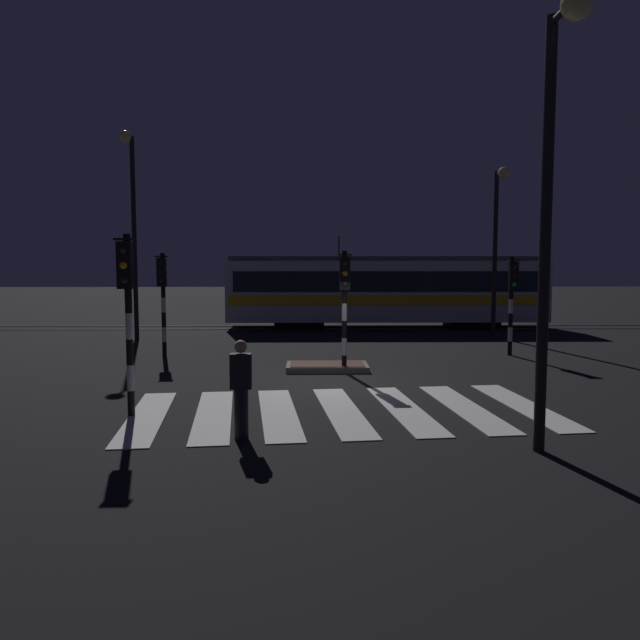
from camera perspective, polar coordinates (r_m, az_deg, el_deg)
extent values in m
plane|color=black|center=(16.03, 1.40, -5.67)|extent=(120.00, 120.00, 0.00)
cube|color=#59595E|center=(28.53, 0.30, -0.82)|extent=(80.00, 0.12, 0.03)
cube|color=#59595E|center=(29.96, 0.23, -0.53)|extent=(80.00, 0.12, 0.03)
cube|color=silver|center=(13.10, -15.13, -8.29)|extent=(1.15, 4.45, 0.02)
cube|color=silver|center=(12.98, -9.44, -8.30)|extent=(1.15, 4.45, 0.02)
cube|color=silver|center=(12.99, -3.70, -8.23)|extent=(1.15, 4.45, 0.02)
cube|color=silver|center=(13.12, 1.97, -8.09)|extent=(1.15, 4.45, 0.02)
cube|color=silver|center=(13.38, 7.47, -7.87)|extent=(1.15, 4.45, 0.02)
cube|color=silver|center=(13.75, 12.72, -7.59)|extent=(1.15, 4.45, 0.02)
cube|color=silver|center=(14.23, 17.64, -7.28)|extent=(1.15, 4.45, 0.02)
cube|color=slate|center=(18.01, 0.64, -4.19)|extent=(2.27, 1.26, 0.16)
cube|color=brown|center=(17.99, 0.64, -3.91)|extent=(2.05, 1.14, 0.02)
cylinder|color=black|center=(21.63, 16.52, -2.42)|extent=(0.14, 0.14, 0.45)
cylinder|color=white|center=(21.58, 16.55, -1.23)|extent=(0.14, 0.14, 0.45)
cylinder|color=black|center=(21.54, 16.58, -0.03)|extent=(0.14, 0.14, 0.45)
cylinder|color=white|center=(21.50, 16.61, 1.18)|extent=(0.14, 0.14, 0.45)
cylinder|color=black|center=(21.47, 16.65, 2.39)|extent=(0.14, 0.14, 0.45)
cylinder|color=white|center=(21.46, 16.68, 3.60)|extent=(0.14, 0.14, 0.45)
cylinder|color=black|center=(21.45, 16.71, 4.81)|extent=(0.14, 0.14, 0.45)
cube|color=black|center=(21.29, 16.82, 3.80)|extent=(0.28, 0.20, 0.90)
sphere|color=black|center=(21.19, 16.93, 4.55)|extent=(0.14, 0.14, 0.14)
sphere|color=black|center=(21.19, 16.91, 3.79)|extent=(0.14, 0.14, 0.14)
sphere|color=green|center=(21.20, 16.89, 3.04)|extent=(0.14, 0.14, 0.14)
cube|color=black|center=(21.29, 16.86, 5.12)|extent=(0.36, 0.24, 0.04)
cylinder|color=black|center=(13.21, -16.43, -7.13)|extent=(0.14, 0.14, 0.51)
cylinder|color=white|center=(13.11, -16.49, -4.95)|extent=(0.14, 0.14, 0.51)
cylinder|color=black|center=(13.03, -16.55, -2.75)|extent=(0.14, 0.14, 0.51)
cylinder|color=white|center=(12.97, -16.61, -0.52)|extent=(0.14, 0.14, 0.51)
cylinder|color=black|center=(12.93, -16.67, 1.72)|extent=(0.14, 0.14, 0.51)
cylinder|color=white|center=(12.91, -16.73, 3.97)|extent=(0.14, 0.14, 0.51)
cylinder|color=black|center=(12.91, -16.79, 6.23)|extent=(0.14, 0.14, 0.51)
cube|color=black|center=(12.75, -16.95, 4.68)|extent=(0.28, 0.20, 0.90)
sphere|color=black|center=(12.64, -17.12, 5.95)|extent=(0.14, 0.14, 0.14)
sphere|color=orange|center=(12.64, -17.09, 4.68)|extent=(0.14, 0.14, 0.14)
sphere|color=black|center=(12.65, -17.05, 3.41)|extent=(0.14, 0.14, 0.14)
cube|color=black|center=(12.75, -17.01, 6.89)|extent=(0.36, 0.24, 0.04)
cylinder|color=black|center=(21.09, -13.66, -2.52)|extent=(0.14, 0.14, 0.47)
cylinder|color=white|center=(21.04, -13.68, -1.26)|extent=(0.14, 0.14, 0.47)
cylinder|color=black|center=(20.99, -13.71, 0.02)|extent=(0.14, 0.14, 0.47)
cylinder|color=white|center=(20.95, -13.74, 1.30)|extent=(0.14, 0.14, 0.47)
cylinder|color=black|center=(20.93, -13.77, 2.59)|extent=(0.14, 0.14, 0.47)
cylinder|color=white|center=(20.91, -13.80, 3.87)|extent=(0.14, 0.14, 0.47)
cylinder|color=black|center=(20.91, -13.82, 5.16)|extent=(0.14, 0.14, 0.47)
cube|color=black|center=(20.74, -13.91, 4.15)|extent=(0.28, 0.20, 0.90)
sphere|color=black|center=(20.63, -13.99, 4.92)|extent=(0.14, 0.14, 0.14)
sphere|color=black|center=(20.64, -13.97, 4.15)|extent=(0.14, 0.14, 0.14)
sphere|color=black|center=(20.64, -13.96, 3.37)|extent=(0.14, 0.14, 0.14)
cube|color=black|center=(20.74, -13.94, 5.51)|extent=(0.36, 0.24, 0.04)
cylinder|color=black|center=(17.58, 2.16, -3.91)|extent=(0.14, 0.14, 0.47)
cylinder|color=white|center=(17.51, 2.17, -2.38)|extent=(0.14, 0.14, 0.47)
cylinder|color=black|center=(17.46, 2.17, -0.84)|extent=(0.14, 0.14, 0.47)
cylinder|color=white|center=(17.41, 2.18, 0.71)|extent=(0.14, 0.14, 0.47)
cylinder|color=black|center=(17.38, 2.18, 2.27)|extent=(0.14, 0.14, 0.47)
cylinder|color=white|center=(17.36, 2.19, 3.83)|extent=(0.14, 0.14, 0.47)
cylinder|color=black|center=(17.36, 2.19, 5.39)|extent=(0.14, 0.14, 0.47)
cube|color=black|center=(17.19, 2.22, 4.18)|extent=(0.28, 0.20, 0.90)
sphere|color=black|center=(17.08, 2.25, 5.11)|extent=(0.14, 0.14, 0.14)
sphere|color=orange|center=(17.08, 2.24, 4.17)|extent=(0.14, 0.14, 0.14)
sphere|color=black|center=(17.09, 2.24, 3.23)|extent=(0.14, 0.14, 0.14)
cube|color=black|center=(17.19, 2.23, 5.81)|extent=(0.36, 0.24, 0.04)
cylinder|color=black|center=(25.74, -16.18, 6.90)|extent=(0.18, 0.18, 7.74)
cylinder|color=black|center=(25.71, -16.67, 15.35)|extent=(0.10, 0.90, 0.10)
sphere|color=#F9E08C|center=(25.27, -16.95, 15.34)|extent=(0.44, 0.44, 0.44)
cylinder|color=black|center=(26.49, 15.28, 5.59)|extent=(0.18, 0.18, 6.55)
cylinder|color=black|center=(26.28, 15.74, 12.52)|extent=(0.10, 0.90, 0.10)
sphere|color=#F9E08C|center=(25.84, 16.03, 12.46)|extent=(0.44, 0.44, 0.44)
cylinder|color=black|center=(10.65, 19.39, 6.74)|extent=(0.18, 0.18, 6.74)
cylinder|color=black|center=(10.84, 20.88, 24.30)|extent=(0.10, 0.90, 0.10)
sphere|color=#F9E08C|center=(10.42, 21.87, 24.62)|extent=(0.44, 0.44, 0.44)
cube|color=silver|center=(29.32, 5.87, 2.62)|extent=(14.30, 2.50, 2.70)
cube|color=yellow|center=(28.08, 6.17, 1.78)|extent=(14.01, 0.04, 0.44)
cube|color=yellow|center=(30.60, 5.57, 2.07)|extent=(14.01, 0.04, 0.44)
cube|color=black|center=(28.05, 6.19, 3.42)|extent=(13.58, 0.03, 0.90)
cube|color=#4C4C51|center=(29.29, 5.89, 5.45)|extent=(14.01, 2.30, 0.20)
cylinder|color=#262628|center=(29.12, 1.68, 6.46)|extent=(0.08, 0.08, 1.00)
cube|color=black|center=(30.16, 13.27, -0.33)|extent=(2.20, 2.00, 0.35)
cube|color=black|center=(29.22, -1.84, -0.36)|extent=(2.20, 2.00, 0.35)
sphere|color=#F9F2CC|center=(31.05, 19.17, 1.76)|extent=(0.24, 0.24, 0.24)
cylinder|color=black|center=(11.12, -7.01, -8.29)|extent=(0.24, 0.24, 0.88)
cube|color=black|center=(10.97, -7.05, -4.53)|extent=(0.36, 0.22, 0.60)
sphere|color=tan|center=(10.91, -7.07, -2.36)|extent=(0.22, 0.22, 0.22)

